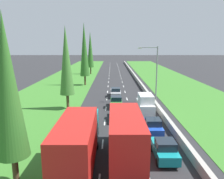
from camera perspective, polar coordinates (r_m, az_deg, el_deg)
The scene contains 19 objects.
ground_plane at distance 59.48m, azimuth 0.69°, elevation 2.39°, with size 300.00×300.00×0.00m, color #28282B.
grass_verge_left at distance 60.62m, azimuth -11.37°, elevation 2.36°, with size 14.00×140.00×0.04m, color #387528.
grass_verge_right at distance 61.38m, azimuth 14.22°, elevation 2.34°, with size 14.00×140.00×0.04m, color #387528.
median_barrier at distance 59.77m, azimuth 6.17°, elevation 2.79°, with size 0.44×120.00×0.85m, color #9E9B93.
lane_markings at distance 59.47m, azimuth 0.69°, elevation 2.40°, with size 3.64×116.00×0.01m.
red_box_truck_centre_lane at distance 18.00m, azimuth 3.23°, elevation -11.77°, with size 2.46×9.40×4.18m.
teal_sedan_centre_lane at distance 28.31m, azimuth 1.74°, elevation -5.99°, with size 1.82×4.50×1.64m.
teal_hatchback_right_lane at distance 19.38m, azimuth 13.14°, elevation -14.68°, with size 1.74×3.90×1.72m.
green_hatchback_centre_lane at distance 33.62m, azimuth 0.95°, elevation -3.14°, with size 1.74×3.90×1.72m.
red_box_truck_left_lane at distance 16.94m, azimuth -8.79°, elevation -13.43°, with size 2.46×9.40×4.18m.
green_hatchback_left_lane at distance 25.62m, azimuth -5.89°, elevation -7.87°, with size 1.74×3.90×1.72m.
blue_hatchback_right_lane at distance 24.15m, azimuth 10.19°, elevation -9.22°, with size 1.74×3.90×1.72m.
silver_sedan_centre_lane at distance 40.45m, azimuth 0.79°, elevation -0.69°, with size 1.82×4.50×1.64m.
white_van_right_lane at distance 30.29m, azimuth 8.37°, elevation -3.79°, with size 1.96×4.90×2.82m.
poplar_tree_nearest at distance 14.99m, azimuth -25.21°, elevation 0.42°, with size 2.08×2.08×11.26m.
poplar_tree_second at distance 32.40m, azimuth -11.78°, elevation 7.18°, with size 2.10×2.10×11.95m.
poplar_tree_third at distance 51.74m, azimuth -7.23°, elevation 10.06°, with size 2.16×2.16×14.23m.
poplar_tree_fourth at distance 71.88m, azimuth -5.71°, elevation 10.11°, with size 2.14×2.14×13.44m.
street_light_mast at distance 36.59m, azimuth 10.70°, elevation 4.85°, with size 3.20×0.28×9.00m.
Camera 1 is at (-0.86, 1.25, 9.24)m, focal length 35.78 mm.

